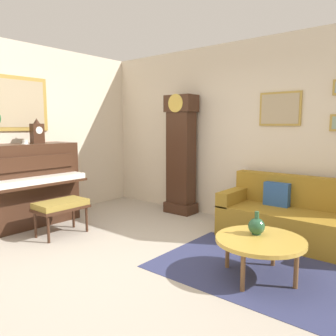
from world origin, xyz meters
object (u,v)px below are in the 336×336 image
(couch, at_px, (296,218))
(teacup, at_px, (25,143))
(green_jug, at_px, (256,226))
(grandfather_clock, at_px, (181,158))
(coffee_table, at_px, (260,241))
(piano_bench, at_px, (61,206))
(mantel_clock, at_px, (37,132))
(piano, at_px, (28,184))

(couch, xyz_separation_m, teacup, (-3.30, -1.90, 0.95))
(green_jug, bearing_deg, teacup, -167.80)
(grandfather_clock, xyz_separation_m, couch, (2.04, -0.21, -0.65))
(couch, bearing_deg, teacup, -150.12)
(coffee_table, bearing_deg, piano_bench, -169.23)
(coffee_table, distance_m, teacup, 3.54)
(couch, distance_m, green_jug, 1.20)
(teacup, distance_m, green_jug, 3.45)
(coffee_table, relative_size, mantel_clock, 2.32)
(teacup, height_order, green_jug, teacup)
(piano_bench, bearing_deg, grandfather_clock, 74.13)
(piano_bench, distance_m, teacup, 1.11)
(couch, xyz_separation_m, coffee_table, (0.07, -1.28, 0.06))
(grandfather_clock, xyz_separation_m, green_jug, (2.03, -1.39, -0.47))
(piano, height_order, couch, piano)
(piano_bench, bearing_deg, coffee_table, 10.77)
(grandfather_clock, height_order, mantel_clock, grandfather_clock)
(grandfather_clock, distance_m, teacup, 2.47)
(piano_bench, bearing_deg, teacup, -171.03)
(mantel_clock, xyz_separation_m, teacup, (0.11, -0.26, -0.15))
(grandfather_clock, height_order, teacup, grandfather_clock)
(couch, distance_m, mantel_clock, 3.94)
(piano_bench, xyz_separation_m, mantel_clock, (-0.80, 0.15, 1.01))
(green_jug, bearing_deg, piano_bench, -166.95)
(teacup, bearing_deg, coffee_table, 10.40)
(coffee_table, distance_m, mantel_clock, 3.65)
(green_jug, bearing_deg, coffee_table, -47.45)
(piano_bench, relative_size, green_jug, 2.92)
(piano_bench, relative_size, coffee_table, 0.80)
(coffee_table, distance_m, green_jug, 0.17)
(coffee_table, xyz_separation_m, green_jug, (-0.08, 0.09, 0.12))
(teacup, bearing_deg, couch, 29.88)
(couch, height_order, mantel_clock, mantel_clock)
(piano_bench, relative_size, grandfather_clock, 0.34)
(piano_bench, relative_size, teacup, 6.03)
(piano, relative_size, coffee_table, 1.64)
(piano, distance_m, coffee_table, 3.54)
(green_jug, bearing_deg, couch, 89.41)
(piano, relative_size, piano_bench, 2.06)
(couch, bearing_deg, coffee_table, -86.76)
(coffee_table, bearing_deg, couch, 93.24)
(mantel_clock, bearing_deg, couch, 25.67)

